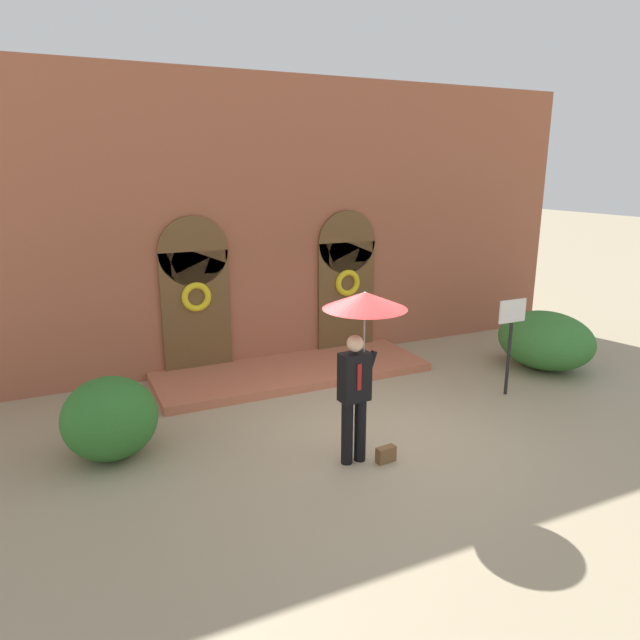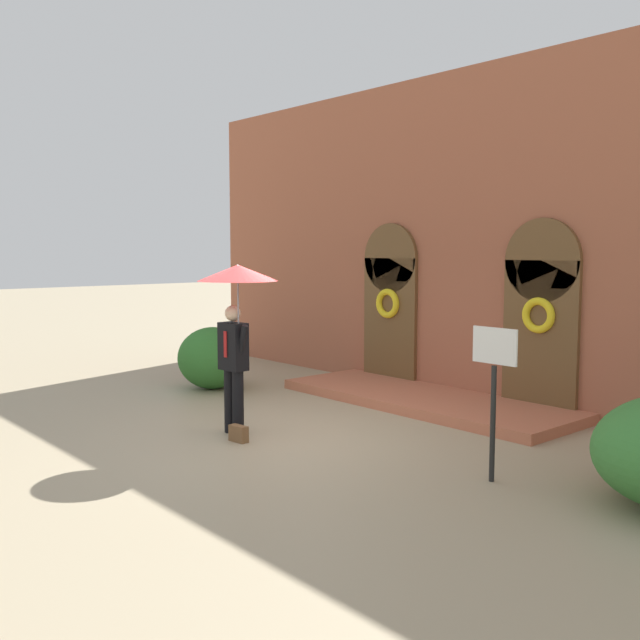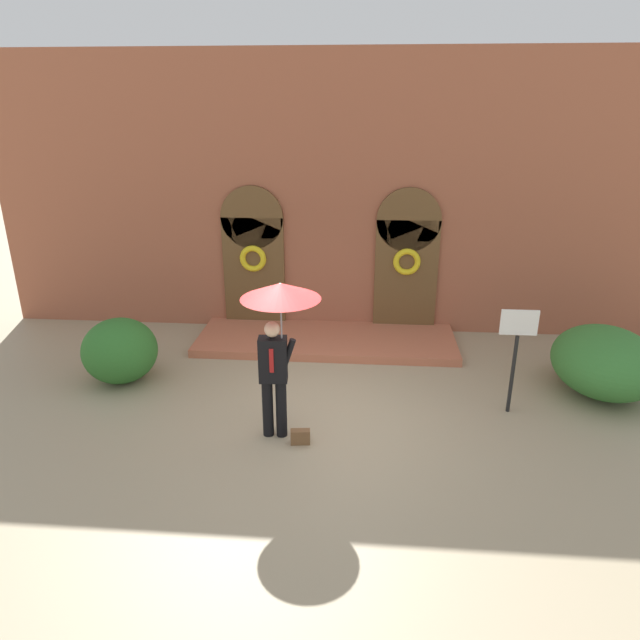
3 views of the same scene
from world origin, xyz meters
name	(u,v)px [view 2 (image 2 of 3)]	position (x,y,z in m)	size (l,w,h in m)	color
ground_plane	(279,436)	(0.00, 0.00, 0.00)	(80.00, 80.00, 0.00)	tan
building_facade	(468,243)	(0.00, 4.15, 2.68)	(14.00, 2.30, 5.60)	#9E563D
person_with_umbrella	(237,298)	(-0.41, -0.39, 1.91)	(1.10, 1.10, 2.36)	black
handbag	(239,434)	(-0.11, -0.59, 0.11)	(0.28, 0.12, 0.22)	brown
sign_post	(494,378)	(3.09, 0.60, 1.16)	(0.56, 0.06, 1.72)	black
shrub_left	(213,358)	(-3.47, 1.16, 0.57)	(1.28, 1.29, 1.14)	#2D6B28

